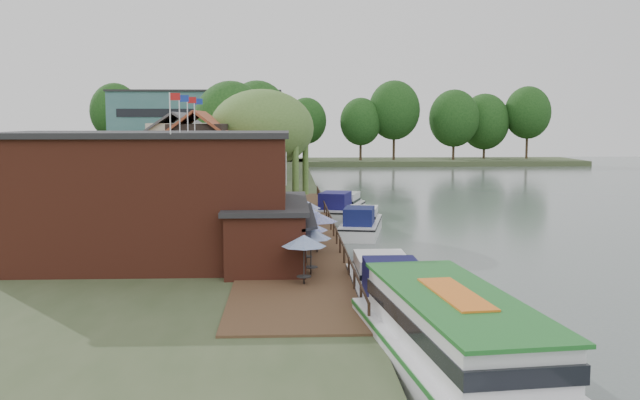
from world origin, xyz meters
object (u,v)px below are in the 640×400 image
object	(u,v)px
umbrella_5	(306,218)
cruiser_2	(340,204)
cottage_a	(200,168)
umbrella_1	(311,251)
umbrella_4	(305,223)
cottage_c	(233,156)
umbrella_3	(317,232)
cruiser_1	(361,220)
umbrella_0	(304,260)
cruiser_0	(386,281)
tour_boat	(462,348)
pub	(185,197)
hotel_block	(199,131)
cottage_b	(180,161)
willow	(262,152)
umbrella_2	(306,242)
swan	(376,314)

from	to	relation	value
umbrella_5	cruiser_2	xyz separation A→B (m)	(3.50, 16.11, -1.00)
cottage_a	umbrella_1	distance (m)	20.53
umbrella_4	umbrella_5	distance (m)	2.62
cottage_c	umbrella_3	distance (m)	32.69
umbrella_5	cruiser_1	world-z (taller)	umbrella_5
umbrella_0	cruiser_0	distance (m)	4.02
umbrella_4	tour_boat	distance (m)	23.95
cottage_a	umbrella_1	xyz separation A→B (m)	(7.79, -18.77, -2.96)
pub	cottage_a	size ratio (longest dim) A/B	2.33
cottage_c	hotel_block	bearing A→B (deg)	102.20
cottage_b	umbrella_1	size ratio (longest dim) A/B	4.04
umbrella_3	willow	bearing A→B (deg)	102.26
pub	cruiser_2	world-z (taller)	pub
pub	umbrella_2	distance (m)	7.09
cottage_c	umbrella_4	size ratio (longest dim) A/B	3.58
umbrella_2	umbrella_5	distance (m)	9.65
umbrella_0	cottage_c	bearing A→B (deg)	99.09
willow	cruiser_2	distance (m)	9.68
umbrella_3	cruiser_1	xyz separation A→B (m)	(3.96, 13.15, -1.11)
hotel_block	cottage_a	xyz separation A→B (m)	(7.00, -56.00, -1.90)
umbrella_5	swan	xyz separation A→B (m)	(2.75, -16.87, -2.07)
willow	cruiser_0	size ratio (longest dim) A/B	0.98
umbrella_3	swan	size ratio (longest dim) A/B	5.50
hotel_block	cottage_c	bearing A→B (deg)	-77.80
cruiser_2	willow	bearing A→B (deg)	-128.68
cottage_c	swan	bearing A→B (deg)	-77.20
cottage_c	umbrella_5	world-z (taller)	cottage_c
cottage_a	umbrella_1	size ratio (longest dim) A/B	3.62
cottage_b	willow	xyz separation A→B (m)	(7.50, -5.00, 0.96)
cottage_a	umbrella_1	bearing A→B (deg)	-67.46
umbrella_2	swan	world-z (taller)	umbrella_2
umbrella_2	umbrella_3	world-z (taller)	same
swan	willow	bearing A→B (deg)	102.18
umbrella_0	swan	bearing A→B (deg)	-35.21
pub	cottage_b	size ratio (longest dim) A/B	2.08
umbrella_5	tour_boat	xyz separation A→B (m)	(4.34, -26.13, -0.63)
pub	cruiser_0	distance (m)	12.51
hotel_block	cruiser_1	world-z (taller)	hotel_block
cottage_b	cottage_c	world-z (taller)	same
umbrella_1	cruiser_2	xyz separation A→B (m)	(3.55, 28.53, -1.00)
tour_boat	swan	bearing A→B (deg)	93.23
cottage_a	cruiser_0	distance (m)	24.42
cottage_c	umbrella_2	world-z (taller)	cottage_c
cottage_a	umbrella_2	distance (m)	17.95
umbrella_1	swan	xyz separation A→B (m)	(2.80, -4.44, -2.07)
umbrella_2	cruiser_2	world-z (taller)	umbrella_2
cruiser_1	cruiser_2	world-z (taller)	cruiser_2
umbrella_2	swan	size ratio (longest dim) A/B	5.49
cottage_a	umbrella_5	world-z (taller)	cottage_a
hotel_block	swan	xyz separation A→B (m)	(17.59, -79.21, -6.93)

